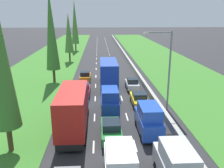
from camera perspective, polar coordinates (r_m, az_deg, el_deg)
The scene contains 20 objects.
ground_plane at distance 63.89m, azimuth -2.10°, elevation 6.50°, with size 300.00×300.00×0.00m, color #28282B.
grass_verge_left at distance 64.89m, azimuth -13.40°, elevation 6.24°, with size 14.00×140.00×0.04m, color #387528.
grass_verge_right at distance 65.74m, azimuth 10.59°, elevation 6.53°, with size 14.00×140.00×0.04m, color #387528.
median_barrier at distance 64.18m, azimuth 3.03°, elevation 6.92°, with size 0.44×120.00×0.85m, color #9E9B93.
lane_markings at distance 63.89m, azimuth -2.10°, elevation 6.51°, with size 3.64×116.00×0.01m.
white_van_centre_lane at distance 16.12m, azimuth 1.89°, elevation -18.97°, with size 1.96×4.90×2.82m.
green_sedan_centre_lane at distance 21.84m, azimuth -0.20°, elevation -10.69°, with size 1.82×4.50×1.64m.
silver_van_right_lane at distance 16.67m, azimuth 14.98°, elevation -18.28°, with size 1.96×4.90×2.82m.
red_box_truck_left_lane at distance 23.11m, azimuth -9.04°, elevation -5.63°, with size 2.46×9.40×4.18m.
red_hatchback_left_lane at distance 33.02m, azimuth -6.70°, elevation -1.31°, with size 1.74×3.90×1.72m.
blue_van_centre_lane at distance 27.04m, azimuth -0.53°, elevation -3.92°, with size 1.96×4.90×2.82m.
blue_van_right_lane at distance 22.62m, azimuth 8.68°, elevation -8.26°, with size 1.96×4.90×2.82m.
yellow_sedan_right_lane at distance 29.45m, azimuth 6.44°, elevation -3.53°, with size 1.82×4.50×1.64m.
blue_box_truck_centre_lane at distance 36.15m, azimuth -0.86°, elevation 2.55°, with size 2.46×9.40×4.18m.
orange_hatchback_left_lane at distance 39.95m, azimuth -6.34°, elevation 1.78°, with size 1.74×3.90×1.72m.
white_hatchback_right_lane at distance 35.60m, azimuth 4.76°, elevation 0.04°, with size 1.74×3.90×1.72m.
poplar_tree_second at distance 39.14m, azimuth -14.23°, elevation 12.14°, with size 2.16×2.16×14.44m.
poplar_tree_third at distance 56.99m, azimuth -10.23°, elevation 11.77°, with size 2.08×2.08×11.08m.
poplar_tree_fourth at distance 74.37m, azimuth -8.81°, elevation 14.21°, with size 2.17×2.17×14.74m.
street_light_mast at distance 27.37m, azimuth 12.81°, elevation 4.27°, with size 3.20×0.28×9.00m.
Camera 1 is at (-1.21, -2.98, 10.67)m, focal length 38.63 mm.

